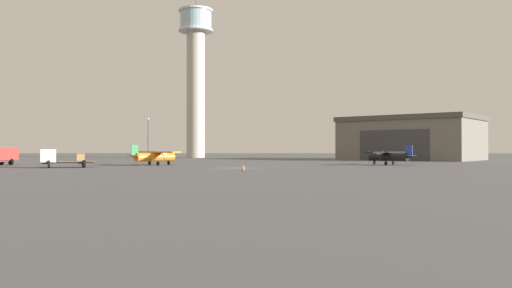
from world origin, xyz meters
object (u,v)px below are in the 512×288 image
(control_tower, at_px, (196,69))
(airplane_orange, at_px, (154,156))
(light_post_west, at_px, (148,135))
(airplane_black, at_px, (389,156))
(truck_flatbed_white, at_px, (59,159))
(traffic_cone_near_left, at_px, (243,168))

(control_tower, height_order, airplane_orange, control_tower)
(airplane_orange, height_order, light_post_west, light_post_west)
(airplane_black, xyz_separation_m, light_post_west, (-43.08, 30.13, 3.95))
(light_post_west, bearing_deg, truck_flatbed_white, -93.19)
(light_post_west, xyz_separation_m, traffic_cone_near_left, (21.79, -49.61, -4.97))
(control_tower, relative_size, traffic_cone_near_left, 60.77)
(control_tower, distance_m, light_post_west, 35.79)
(airplane_black, relative_size, light_post_west, 0.91)
(control_tower, distance_m, airplane_orange, 65.68)
(control_tower, bearing_deg, light_post_west, -101.89)
(airplane_orange, xyz_separation_m, light_post_west, (-8.09, 31.82, 3.92))
(control_tower, height_order, light_post_west, control_tower)
(control_tower, distance_m, airplane_black, 73.92)
(control_tower, distance_m, truck_flatbed_white, 74.86)
(airplane_black, distance_m, airplane_orange, 35.03)
(airplane_black, bearing_deg, traffic_cone_near_left, 86.60)
(control_tower, xyz_separation_m, truck_flatbed_white, (-8.55, -70.72, -23.04))
(airplane_orange, bearing_deg, control_tower, 46.75)
(light_post_west, distance_m, traffic_cone_near_left, 54.41)
(control_tower, height_order, truck_flatbed_white, control_tower)
(truck_flatbed_white, bearing_deg, traffic_cone_near_left, 137.17)
(truck_flatbed_white, relative_size, light_post_west, 0.77)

